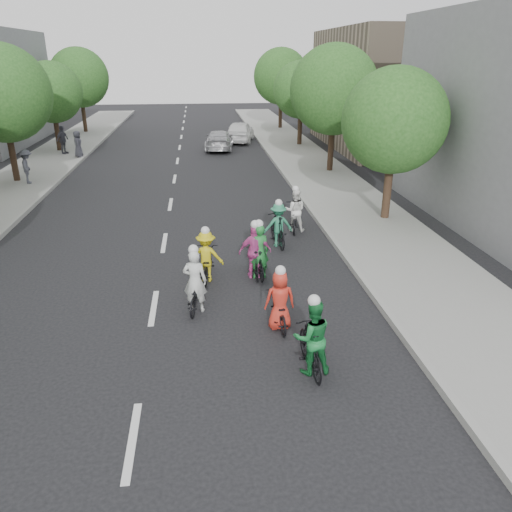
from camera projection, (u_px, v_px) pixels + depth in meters
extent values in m
plane|color=black|center=(154.00, 308.00, 13.37)|extent=(120.00, 120.00, 0.00)
cube|color=#999993|center=(31.00, 207.00, 21.91)|extent=(0.18, 80.00, 0.18)
cube|color=gray|center=(343.00, 197.00, 23.39)|extent=(4.00, 80.00, 0.15)
cube|color=#999993|center=(302.00, 198.00, 23.18)|extent=(0.18, 80.00, 0.18)
cube|color=gray|center=(402.00, 89.00, 35.65)|extent=(10.00, 14.00, 8.00)
cylinder|color=black|center=(13.00, 159.00, 25.85)|extent=(0.32, 0.32, 2.48)
sphere|color=#21521B|center=(1.00, 93.00, 24.62)|extent=(4.80, 4.80, 4.80)
cylinder|color=black|center=(58.00, 136.00, 34.18)|extent=(0.32, 0.32, 2.27)
sphere|color=#21521B|center=(51.00, 92.00, 33.11)|extent=(4.00, 4.00, 4.00)
cylinder|color=black|center=(84.00, 118.00, 42.43)|extent=(0.32, 0.32, 2.48)
sphere|color=#21521B|center=(79.00, 78.00, 41.19)|extent=(4.80, 4.80, 4.80)
cylinder|color=black|center=(387.00, 194.00, 19.94)|extent=(0.32, 0.32, 2.27)
sphere|color=#21521B|center=(394.00, 121.00, 18.88)|extent=(4.00, 4.00, 4.00)
cylinder|color=black|center=(331.00, 151.00, 28.19)|extent=(0.32, 0.32, 2.48)
sphere|color=#21521B|center=(334.00, 90.00, 26.96)|extent=(4.80, 4.80, 4.80)
cylinder|color=black|center=(300.00, 130.00, 36.52)|extent=(0.32, 0.32, 2.27)
sphere|color=#21521B|center=(301.00, 90.00, 35.45)|extent=(4.00, 4.00, 4.00)
cylinder|color=black|center=(280.00, 115.00, 44.76)|extent=(0.32, 0.32, 2.48)
sphere|color=#21521B|center=(281.00, 76.00, 43.53)|extent=(4.80, 4.80, 4.80)
imported|color=black|center=(196.00, 295.00, 13.18)|extent=(0.83, 1.62, 0.81)
imported|color=silver|center=(195.00, 281.00, 12.92)|extent=(0.69, 0.52, 1.71)
sphere|color=silver|center=(193.00, 250.00, 12.59)|extent=(0.26, 0.26, 0.26)
imported|color=black|center=(311.00, 348.00, 10.59)|extent=(0.57, 1.73, 1.03)
imported|color=#197133|center=(312.00, 337.00, 10.38)|extent=(0.85, 0.68, 1.68)
sphere|color=silver|center=(314.00, 301.00, 10.06)|extent=(0.26, 0.26, 0.26)
imported|color=black|center=(207.00, 265.00, 14.92)|extent=(0.82, 1.82, 0.92)
imported|color=gold|center=(206.00, 256.00, 14.71)|extent=(1.07, 0.69, 1.55)
sphere|color=silver|center=(205.00, 231.00, 14.41)|extent=(0.26, 0.26, 0.26)
imported|color=black|center=(255.00, 262.00, 15.13)|extent=(0.46, 1.52, 0.90)
imported|color=#D54B9E|center=(255.00, 252.00, 14.89)|extent=(0.99, 0.43, 1.67)
sphere|color=silver|center=(255.00, 225.00, 14.57)|extent=(0.26, 0.26, 0.26)
imported|color=black|center=(279.00, 311.00, 12.34)|extent=(0.60, 1.59, 0.83)
imported|color=red|center=(280.00, 300.00, 12.11)|extent=(0.76, 0.51, 1.52)
sphere|color=silver|center=(280.00, 271.00, 11.82)|extent=(0.26, 0.26, 0.26)
imported|color=black|center=(258.00, 262.00, 15.12)|extent=(0.55, 1.53, 0.90)
imported|color=#207831|center=(259.00, 251.00, 14.88)|extent=(0.65, 0.46, 1.69)
sphere|color=silver|center=(259.00, 224.00, 14.55)|extent=(0.26, 0.26, 0.26)
imported|color=black|center=(294.00, 218.00, 19.12)|extent=(1.01, 1.98, 0.99)
imported|color=white|center=(295.00, 210.00, 18.91)|extent=(0.89, 0.76, 1.62)
sphere|color=silver|center=(296.00, 189.00, 18.60)|extent=(0.26, 0.26, 0.26)
imported|color=black|center=(278.00, 230.00, 17.58)|extent=(0.71, 1.91, 1.12)
imported|color=#2A805A|center=(278.00, 225.00, 17.40)|extent=(1.06, 0.67, 1.55)
sphere|color=silver|center=(279.00, 203.00, 17.11)|extent=(0.26, 0.26, 0.26)
imported|color=#AEAEB3|center=(219.00, 140.00, 35.32)|extent=(2.31, 4.75, 1.33)
imported|color=white|center=(240.00, 131.00, 38.40)|extent=(2.74, 4.89, 1.57)
imported|color=#4E4F5B|center=(27.00, 167.00, 25.34)|extent=(0.89, 1.23, 1.72)
imported|color=#444450|center=(63.00, 140.00, 32.92)|extent=(0.85, 1.16, 1.83)
imported|color=#484753|center=(78.00, 144.00, 31.89)|extent=(0.63, 0.88, 1.66)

